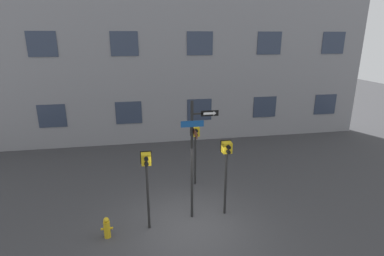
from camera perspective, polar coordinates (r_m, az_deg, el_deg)
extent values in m
plane|color=#38383A|center=(10.22, -0.43, -18.18)|extent=(60.00, 60.00, 0.00)
cube|color=gray|center=(16.84, -5.66, 15.74)|extent=(24.00, 0.60, 11.06)
cube|color=#2D384C|center=(17.56, -25.11, 2.08)|extent=(1.42, 0.03, 1.24)
cube|color=#2D384C|center=(16.96, -11.96, 2.86)|extent=(1.42, 0.03, 1.24)
cube|color=#2D384C|center=(17.29, 1.42, 3.50)|extent=(1.42, 0.03, 1.24)
cube|color=#2D384C|center=(18.50, 13.67, 3.92)|extent=(1.42, 0.03, 1.24)
cube|color=#2D384C|center=(20.43, 24.03, 4.14)|extent=(1.42, 0.03, 1.24)
cube|color=#2D384C|center=(17.09, -26.69, 14.10)|extent=(1.42, 0.03, 1.24)
cube|color=#2D384C|center=(16.47, -12.76, 15.39)|extent=(1.42, 0.03, 1.24)
cube|color=#2D384C|center=(16.81, 1.51, 15.81)|extent=(1.42, 0.03, 1.24)
cube|color=#2D384C|center=(18.05, 14.52, 15.39)|extent=(1.42, 0.03, 1.24)
cube|color=#2D384C|center=(20.03, 25.33, 14.45)|extent=(1.42, 0.03, 1.24)
cylinder|color=black|center=(9.70, 0.00, -6.52)|extent=(0.09, 0.09, 4.03)
cube|color=black|center=(9.23, 1.70, 2.76)|extent=(0.56, 0.05, 0.05)
cube|color=#14478C|center=(9.20, 0.07, 0.79)|extent=(0.72, 0.02, 0.20)
cube|color=brown|center=(9.34, 0.36, -0.61)|extent=(0.02, 1.08, 0.17)
cube|color=black|center=(9.28, 3.40, 2.81)|extent=(0.56, 0.02, 0.18)
cube|color=white|center=(9.25, 3.18, 2.78)|extent=(0.32, 0.01, 0.07)
cone|color=white|center=(9.30, 4.38, 2.83)|extent=(0.10, 0.14, 0.14)
cylinder|color=black|center=(9.65, -8.38, -12.89)|extent=(0.08, 0.08, 2.22)
cube|color=gold|center=(9.08, -8.73, -5.86)|extent=(0.29, 0.26, 0.35)
cube|color=black|center=(9.21, -8.76, -5.52)|extent=(0.35, 0.02, 0.41)
cylinder|color=black|center=(8.88, -8.71, -5.87)|extent=(0.12, 0.12, 0.12)
cylinder|color=black|center=(8.94, -8.67, -6.79)|extent=(0.12, 0.12, 0.12)
cylinder|color=silver|center=(8.93, -8.72, -5.73)|extent=(0.10, 0.01, 0.10)
cylinder|color=black|center=(10.33, 6.40, -10.51)|extent=(0.08, 0.08, 2.26)
cube|color=gold|center=(9.80, 6.65, -3.70)|extent=(0.31, 0.26, 0.36)
cube|color=black|center=(9.92, 6.42, -3.42)|extent=(0.37, 0.02, 0.42)
cylinder|color=black|center=(9.60, 6.99, -3.65)|extent=(0.12, 0.12, 0.12)
cylinder|color=black|center=(9.66, 6.96, -4.54)|extent=(0.12, 0.12, 0.12)
cylinder|color=orange|center=(9.65, 6.90, -3.54)|extent=(0.10, 0.01, 0.10)
cylinder|color=black|center=(12.26, 0.61, -6.18)|extent=(0.08, 0.08, 2.11)
cube|color=gold|center=(11.83, 0.63, -0.65)|extent=(0.31, 0.26, 0.37)
cube|color=black|center=(11.96, 0.50, -0.45)|extent=(0.37, 0.02, 0.43)
cylinder|color=black|center=(11.62, 0.81, -0.54)|extent=(0.13, 0.12, 0.13)
cylinder|color=black|center=(11.67, 0.81, -1.32)|extent=(0.13, 0.12, 0.13)
cylinder|color=orange|center=(11.67, 0.76, -0.46)|extent=(0.10, 0.01, 0.10)
cylinder|color=gold|center=(9.95, -15.87, -18.07)|extent=(0.20, 0.20, 0.55)
sphere|color=gold|center=(9.77, -16.03, -16.50)|extent=(0.17, 0.17, 0.17)
cylinder|color=gold|center=(9.96, -16.72, -17.96)|extent=(0.08, 0.07, 0.07)
cylinder|color=gold|center=(9.92, -15.05, -17.93)|extent=(0.08, 0.07, 0.07)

